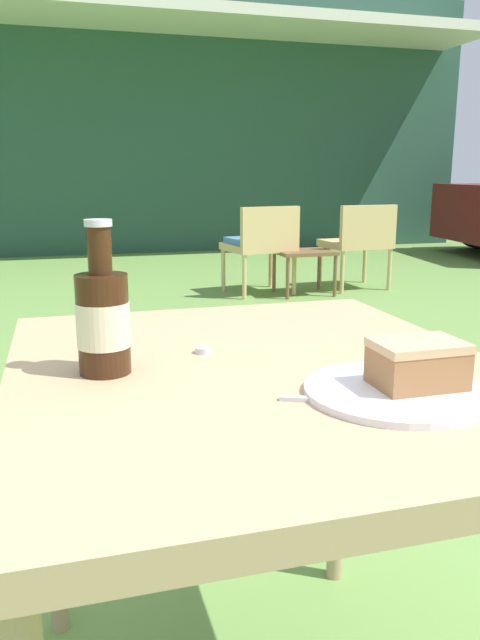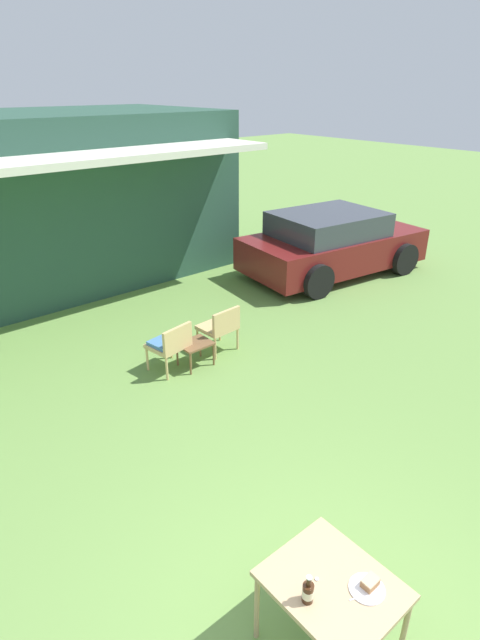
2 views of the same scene
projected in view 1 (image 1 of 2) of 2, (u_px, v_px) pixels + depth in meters
The scene contains 9 objects.
cabin_building at pixel (43, 128), 9.33m from camera, with size 11.41×5.34×3.33m.
wicker_chair_cushioned at pixel (261, 242), 5.27m from camera, with size 0.60×0.56×0.75m.
wicker_chair_plain at pixel (359, 239), 5.49m from camera, with size 0.56×0.51×0.75m.
garden_side_table at pixel (304, 256), 5.28m from camera, with size 0.47×0.39×0.38m.
patio_table at pixel (257, 407), 0.99m from camera, with size 0.76×0.89×0.72m.
cake_on_plate at pixel (407, 377), 0.84m from camera, with size 0.25×0.25×0.07m.
cola_bottle_near at pixel (103, 319), 0.92m from camera, with size 0.08×0.08×0.23m.
fork at pixel (355, 401), 0.81m from camera, with size 0.19×0.09×0.01m.
loose_bottle_cap at pixel (204, 350), 1.04m from camera, with size 0.03×0.03×0.01m.
Camera 1 is at (-0.28, -0.89, 1.01)m, focal length 35.00 mm.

